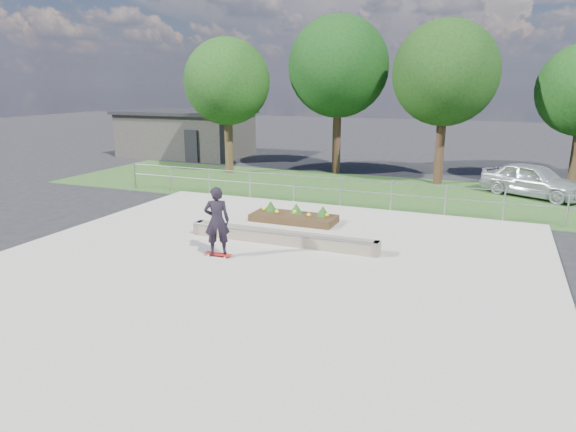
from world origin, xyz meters
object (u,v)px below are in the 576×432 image
(planter_bed, at_px, (294,216))
(parked_car, at_px, (533,180))
(grind_ledge, at_px, (282,237))
(skateboarder, at_px, (217,221))

(planter_bed, height_order, parked_car, parked_car)
(grind_ledge, xyz_separation_m, parked_car, (7.37, 10.52, 0.47))
(planter_bed, distance_m, parked_car, 11.26)
(planter_bed, bearing_deg, grind_ledge, -76.59)
(grind_ledge, bearing_deg, planter_bed, 103.41)
(skateboarder, bearing_deg, grind_ledge, 55.39)
(skateboarder, relative_size, parked_car, 0.46)
(grind_ledge, height_order, parked_car, parked_car)
(planter_bed, xyz_separation_m, skateboarder, (-0.59, -4.35, 0.86))
(parked_car, bearing_deg, planter_bed, 163.27)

